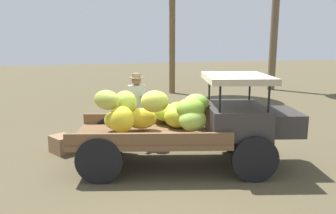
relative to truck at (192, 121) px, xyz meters
name	(u,v)px	position (x,y,z in m)	size (l,w,h in m)	color
ground_plane	(172,166)	(-0.39, 0.06, -0.93)	(60.00, 60.00, 0.00)	brown
truck	(192,121)	(0.00, 0.00, 0.00)	(4.66, 2.62, 1.86)	#352F2F
farmer	(137,105)	(-0.82, 1.62, 0.08)	(0.52, 0.49, 1.76)	#554F68
wooden_crate	(62,144)	(-2.57, 1.54, -0.73)	(0.52, 0.41, 0.40)	#8D6948
loose_banana_bunch	(115,130)	(-1.22, 2.68, -0.79)	(0.53, 0.41, 0.28)	#B2C537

